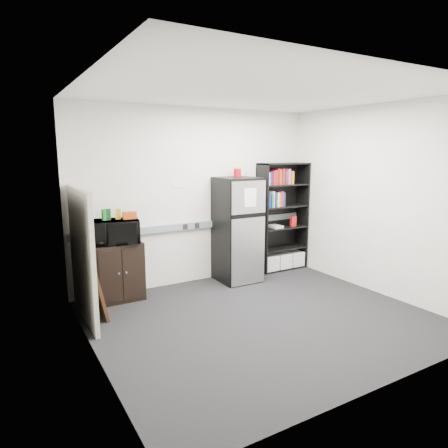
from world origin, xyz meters
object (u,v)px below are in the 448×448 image
Objects in this scene: cubicle_partition at (82,255)px; microwave at (117,232)px; refrigerator at (237,230)px; bookshelf at (282,218)px; cabinet at (118,272)px.

cubicle_partition is 0.69m from microwave.
microwave is 1.89m from refrigerator.
microwave is 0.36× the size of refrigerator.
bookshelf is 2.28× the size of cabinet.
cubicle_partition is at bearing -141.95° from cabinet.
refrigerator is at bearing -171.81° from bookshelf.
refrigerator is (-1.00, -0.14, -0.09)m from bookshelf.
cubicle_partition is 0.79m from cabinet.
microwave is at bearing 178.79° from refrigerator.
refrigerator is (2.43, 0.34, 0.01)m from cubicle_partition.
bookshelf is at bearing 12.91° from microwave.
microwave is (0.00, -0.02, 0.57)m from cabinet.
refrigerator is (1.89, -0.06, -0.15)m from microwave.
refrigerator is (1.89, -0.08, 0.42)m from cabinet.
cabinet is 1.38× the size of microwave.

